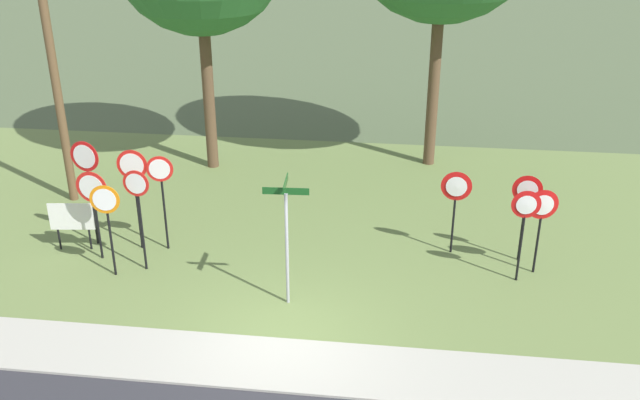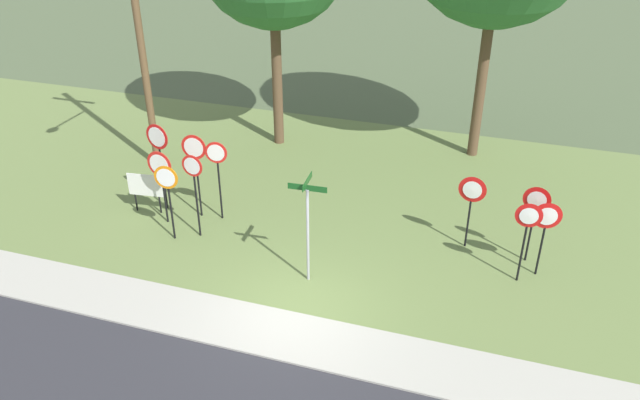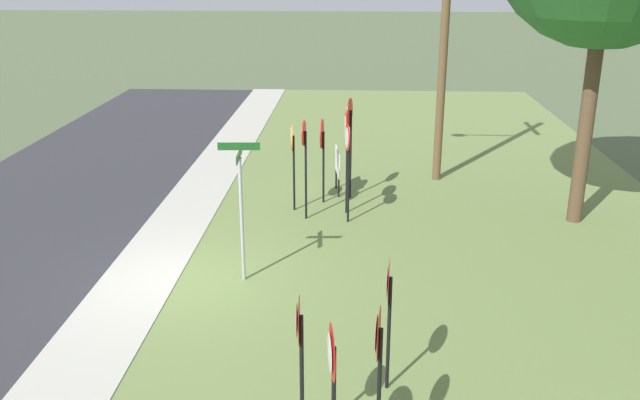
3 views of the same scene
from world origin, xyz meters
The scene contains 16 objects.
ground_plane centered at (0.00, 0.00, 0.00)m, with size 160.00×160.00×0.00m, color #4C5B3D.
sidewalk_strip centered at (0.00, -0.80, 0.03)m, with size 44.00×1.60×0.06m, color #ADAA9E.
grass_median centered at (0.00, 6.00, 0.02)m, with size 44.00×12.00×0.04m, color olive.
stop_sign_near_left centered at (-4.32, 1.99, 1.69)m, with size 0.68×0.12×2.28m.
stop_sign_near_right centered at (-4.96, 2.72, 1.70)m, with size 0.78×0.11×2.29m.
stop_sign_far_left centered at (-5.39, 3.43, 2.06)m, with size 0.76×0.16×2.76m.
stop_sign_far_center centered at (-4.18, 3.35, 1.96)m, with size 0.75×0.10×2.63m.
stop_sign_far_right centered at (-3.70, 2.34, 1.84)m, with size 0.62×0.11×2.53m.
stop_sign_center_tall centered at (-3.52, 3.40, 1.82)m, with size 0.64×0.13×2.48m.
yield_sign_near_left centered at (3.52, 4.09, 1.63)m, with size 0.74×0.11×2.16m.
yield_sign_near_right centered at (4.96, 2.91, 1.70)m, with size 0.66×0.11×2.26m.
yield_sign_far_left centered at (5.13, 3.90, 1.68)m, with size 0.70×0.12×2.22m.
yield_sign_far_right centered at (5.40, 3.33, 1.60)m, with size 0.72×0.14×2.12m.
street_name_post centered at (-0.11, 1.35, 1.76)m, with size 0.96×0.82×2.89m.
utility_pole centered at (-7.23, 5.86, 5.01)m, with size 2.10×2.57×9.24m.
notice_board centered at (-5.80, 3.10, 0.87)m, with size 1.10×0.16×1.25m.
Camera 1 is at (2.18, -11.28, 8.25)m, focal length 38.69 mm.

